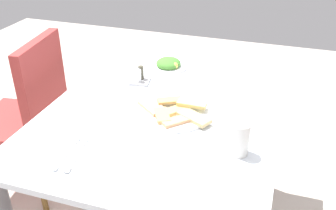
{
  "coord_description": "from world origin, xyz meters",
  "views": [
    {
      "loc": [
        -1.32,
        -0.45,
        1.55
      ],
      "look_at": [
        -0.01,
        -0.02,
        0.77
      ],
      "focal_mm": 41.22,
      "sensor_mm": 36.0,
      "label": 1
    }
  ],
  "objects_px": {
    "salad_plate_greens": "(169,64)",
    "paper_napkin": "(72,155)",
    "dining_chair": "(29,110)",
    "condiment_caddy": "(140,78)",
    "fork": "(76,155)",
    "spoon": "(67,153)",
    "pide_platter": "(174,112)",
    "dining_table": "(164,124)",
    "soda_can": "(240,139)"
  },
  "relations": [
    {
      "from": "dining_chair",
      "to": "salad_plate_greens",
      "type": "height_order",
      "value": "dining_chair"
    },
    {
      "from": "salad_plate_greens",
      "to": "soda_can",
      "type": "relative_size",
      "value": 1.58
    },
    {
      "from": "pide_platter",
      "to": "spoon",
      "type": "xyz_separation_m",
      "value": [
        -0.37,
        0.27,
        -0.01
      ]
    },
    {
      "from": "salad_plate_greens",
      "to": "soda_can",
      "type": "bearing_deg",
      "value": -143.67
    },
    {
      "from": "dining_chair",
      "to": "condiment_caddy",
      "type": "distance_m",
      "value": 0.67
    },
    {
      "from": "soda_can",
      "to": "fork",
      "type": "height_order",
      "value": "soda_can"
    },
    {
      "from": "pide_platter",
      "to": "soda_can",
      "type": "bearing_deg",
      "value": -121.88
    },
    {
      "from": "dining_chair",
      "to": "soda_can",
      "type": "distance_m",
      "value": 1.24
    },
    {
      "from": "dining_chair",
      "to": "condiment_caddy",
      "type": "bearing_deg",
      "value": -82.98
    },
    {
      "from": "dining_table",
      "to": "paper_napkin",
      "type": "distance_m",
      "value": 0.45
    },
    {
      "from": "condiment_caddy",
      "to": "paper_napkin",
      "type": "bearing_deg",
      "value": 179.02
    },
    {
      "from": "spoon",
      "to": "salad_plate_greens",
      "type": "bearing_deg",
      "value": -12.85
    },
    {
      "from": "fork",
      "to": "spoon",
      "type": "relative_size",
      "value": 0.97
    },
    {
      "from": "soda_can",
      "to": "spoon",
      "type": "bearing_deg",
      "value": 108.62
    },
    {
      "from": "dining_table",
      "to": "salad_plate_greens",
      "type": "relative_size",
      "value": 6.18
    },
    {
      "from": "dining_chair",
      "to": "spoon",
      "type": "relative_size",
      "value": 4.65
    },
    {
      "from": "dining_chair",
      "to": "fork",
      "type": "xyz_separation_m",
      "value": [
        -0.53,
        -0.62,
        0.23
      ]
    },
    {
      "from": "pide_platter",
      "to": "spoon",
      "type": "distance_m",
      "value": 0.46
    },
    {
      "from": "dining_chair",
      "to": "spoon",
      "type": "xyz_separation_m",
      "value": [
        -0.53,
        -0.59,
        0.23
      ]
    },
    {
      "from": "dining_table",
      "to": "dining_chair",
      "type": "distance_m",
      "value": 0.83
    },
    {
      "from": "fork",
      "to": "spoon",
      "type": "height_order",
      "value": "same"
    },
    {
      "from": "dining_chair",
      "to": "pide_platter",
      "type": "bearing_deg",
      "value": -100.76
    },
    {
      "from": "salad_plate_greens",
      "to": "paper_napkin",
      "type": "height_order",
      "value": "salad_plate_greens"
    },
    {
      "from": "dining_chair",
      "to": "spoon",
      "type": "height_order",
      "value": "dining_chair"
    },
    {
      "from": "soda_can",
      "to": "salad_plate_greens",
      "type": "bearing_deg",
      "value": 36.33
    },
    {
      "from": "dining_chair",
      "to": "paper_napkin",
      "type": "height_order",
      "value": "dining_chair"
    },
    {
      "from": "soda_can",
      "to": "fork",
      "type": "relative_size",
      "value": 0.64
    },
    {
      "from": "soda_can",
      "to": "spoon",
      "type": "height_order",
      "value": "soda_can"
    },
    {
      "from": "pide_platter",
      "to": "paper_napkin",
      "type": "height_order",
      "value": "pide_platter"
    },
    {
      "from": "dining_chair",
      "to": "condiment_caddy",
      "type": "xyz_separation_m",
      "value": [
        0.08,
        -0.62,
        0.25
      ]
    },
    {
      "from": "paper_napkin",
      "to": "soda_can",
      "type": "bearing_deg",
      "value": -70.81
    },
    {
      "from": "dining_table",
      "to": "fork",
      "type": "height_order",
      "value": "fork"
    },
    {
      "from": "dining_table",
      "to": "soda_can",
      "type": "xyz_separation_m",
      "value": [
        -0.21,
        -0.34,
        0.13
      ]
    },
    {
      "from": "dining_table",
      "to": "spoon",
      "type": "bearing_deg",
      "value": 151.13
    },
    {
      "from": "fork",
      "to": "spoon",
      "type": "distance_m",
      "value": 0.04
    },
    {
      "from": "pide_platter",
      "to": "paper_napkin",
      "type": "xyz_separation_m",
      "value": [
        -0.37,
        0.26,
        -0.01
      ]
    },
    {
      "from": "salad_plate_greens",
      "to": "fork",
      "type": "height_order",
      "value": "salad_plate_greens"
    },
    {
      "from": "dining_table",
      "to": "dining_chair",
      "type": "relative_size",
      "value": 1.3
    },
    {
      "from": "dining_table",
      "to": "salad_plate_greens",
      "type": "distance_m",
      "value": 0.44
    },
    {
      "from": "salad_plate_greens",
      "to": "paper_napkin",
      "type": "xyz_separation_m",
      "value": [
        -0.81,
        0.09,
        -0.02
      ]
    },
    {
      "from": "soda_can",
      "to": "dining_table",
      "type": "bearing_deg",
      "value": 58.72
    },
    {
      "from": "condiment_caddy",
      "to": "salad_plate_greens",
      "type": "bearing_deg",
      "value": -20.68
    },
    {
      "from": "pide_platter",
      "to": "condiment_caddy",
      "type": "bearing_deg",
      "value": 45.74
    },
    {
      "from": "paper_napkin",
      "to": "fork",
      "type": "relative_size",
      "value": 0.81
    },
    {
      "from": "pide_platter",
      "to": "fork",
      "type": "distance_m",
      "value": 0.44
    },
    {
      "from": "salad_plate_greens",
      "to": "pide_platter",
      "type": "bearing_deg",
      "value": -159.2
    },
    {
      "from": "dining_chair",
      "to": "pide_platter",
      "type": "xyz_separation_m",
      "value": [
        -0.16,
        -0.86,
        0.24
      ]
    },
    {
      "from": "pide_platter",
      "to": "salad_plate_greens",
      "type": "bearing_deg",
      "value": 20.8
    },
    {
      "from": "soda_can",
      "to": "pide_platter",
      "type": "bearing_deg",
      "value": 58.12
    },
    {
      "from": "pide_platter",
      "to": "condiment_caddy",
      "type": "distance_m",
      "value": 0.34
    }
  ]
}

